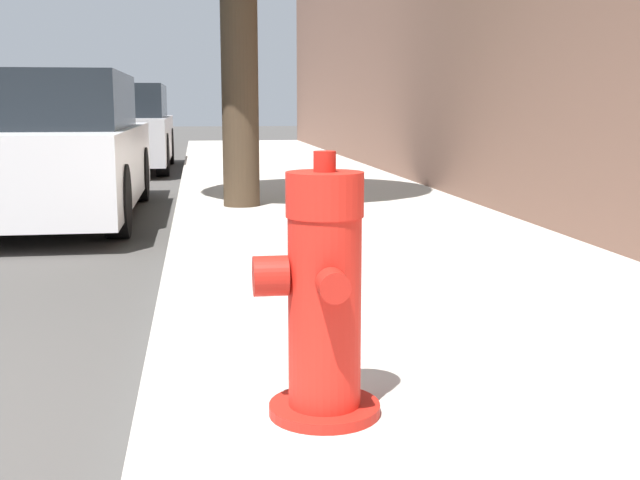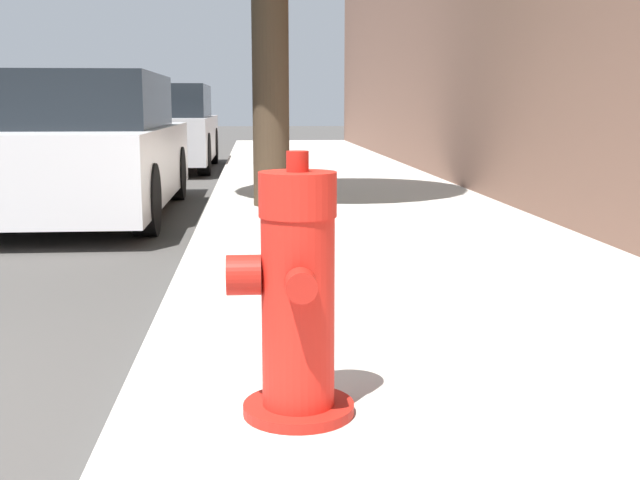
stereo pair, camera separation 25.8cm
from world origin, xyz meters
name	(u,v)px [view 2 (the right image)]	position (x,y,z in m)	size (l,w,h in m)	color
sidewalk_slab	(555,417)	(3.11, 0.00, 0.07)	(3.01, 40.00, 0.14)	#B7B2A8
fire_hydrant	(296,298)	(2.21, -0.07, 0.53)	(0.41, 0.42, 0.86)	red
parked_car_near	(79,148)	(0.31, 5.81, 0.70)	(1.86, 4.39, 1.44)	silver
parked_car_mid	(164,129)	(0.52, 11.81, 0.71)	(1.72, 4.30, 1.47)	#B7B7BC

